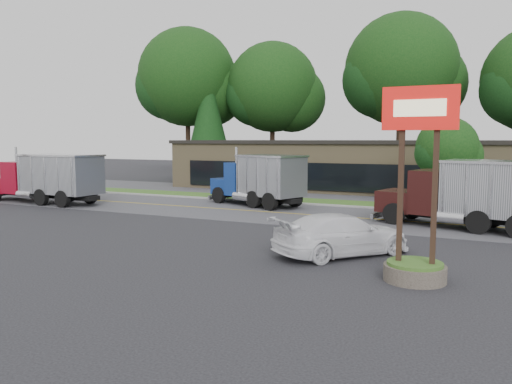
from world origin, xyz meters
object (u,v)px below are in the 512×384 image
dump_truck_red (47,177)px  dump_truck_maroon (473,193)px  rally_car (342,234)px  dump_truck_blue (261,179)px  bilo_sign (417,216)px

dump_truck_red → dump_truck_maroon: same height
dump_truck_maroon → rally_car: size_ratio=1.58×
dump_truck_red → rally_car: 23.39m
rally_car → dump_truck_blue: bearing=-14.0°
bilo_sign → rally_car: size_ratio=1.09×
dump_truck_blue → dump_truck_maroon: 13.39m
bilo_sign → rally_car: bilo_sign is taller
dump_truck_blue → rally_car: dump_truck_blue is taller
dump_truck_blue → dump_truck_red: bearing=40.7°
bilo_sign → dump_truck_red: bearing=160.5°
bilo_sign → dump_truck_maroon: size_ratio=0.69×
dump_truck_maroon → bilo_sign: bearing=97.9°
bilo_sign → dump_truck_maroon: 10.52m
bilo_sign → dump_truck_red: bilo_sign is taller
dump_truck_red → rally_car: (22.43, -6.53, -1.02)m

